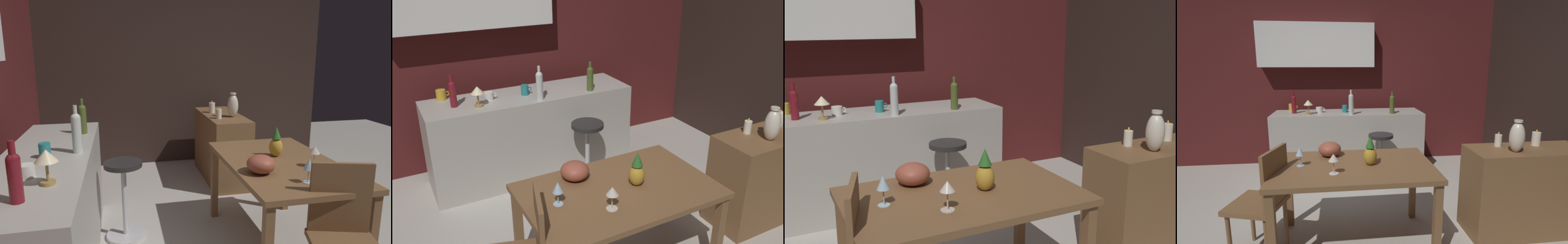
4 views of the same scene
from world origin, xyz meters
TOP-DOWN VIEW (x-y plane):
  - wall_side_right at (2.55, 0.30)m, footprint 0.10×4.40m
  - dining_table at (0.12, -0.22)m, footprint 1.33×0.84m
  - kitchen_counter at (0.13, 1.52)m, footprint 2.10×0.60m
  - sideboard_cabinet at (1.72, -0.21)m, footprint 1.10×0.44m
  - chair_near_window at (-0.62, -0.29)m, footprint 0.50×0.50m
  - bar_stool at (0.53, 1.00)m, footprint 0.34×0.34m
  - wine_glass_left at (-0.33, -0.20)m, footprint 0.07×0.07m
  - wine_glass_right at (-0.05, -0.41)m, footprint 0.08×0.08m
  - pineapple_centerpiece at (0.25, -0.24)m, footprint 0.11×0.11m
  - fruit_bowl at (-0.09, 0.04)m, footprint 0.21×0.21m
  - wine_bottle_olive at (0.73, 1.32)m, footprint 0.07×0.07m
  - wine_bottle_ruby at (-0.61, 1.50)m, footprint 0.07×0.07m
  - wine_bottle_clear at (0.17, 1.31)m, footprint 0.07×0.07m
  - cup_white at (-0.27, 1.54)m, footprint 0.13×0.09m
  - cup_teal at (0.09, 1.51)m, footprint 0.11×0.07m
  - counter_lamp at (-0.41, 1.40)m, footprint 0.12×0.12m
  - pillar_candle_tall at (1.85, -0.11)m, footprint 0.08×0.08m
  - pillar_candle_short at (1.48, -0.10)m, footprint 0.06×0.06m
  - vase_ceramic_ivory at (1.53, -0.28)m, footprint 0.13×0.13m

SIDE VIEW (x-z plane):
  - bar_stool at x=0.53m, z-range 0.02..0.71m
  - sideboard_cabinet at x=1.72m, z-range 0.00..0.82m
  - kitchen_counter at x=0.13m, z-range 0.00..0.90m
  - chair_near_window at x=-0.62m, z-range 0.04..0.97m
  - dining_table at x=0.12m, z-range 0.28..1.02m
  - fruit_bowl at x=-0.09m, z-range 0.74..0.87m
  - pineapple_centerpiece at x=0.25m, z-range 0.72..0.97m
  - wine_glass_left at x=-0.33m, z-range 0.78..0.95m
  - wine_glass_right at x=-0.05m, z-range 0.78..0.94m
  - pillar_candle_short at x=1.48m, z-range 0.81..0.94m
  - pillar_candle_tall at x=1.85m, z-range 0.81..0.96m
  - cup_white at x=-0.27m, z-range 0.90..0.98m
  - cup_teal at x=0.09m, z-range 0.90..1.00m
  - vase_ceramic_ivory at x=1.53m, z-range 0.81..1.10m
  - wine_bottle_ruby at x=-0.61m, z-range 0.89..1.19m
  - wine_bottle_olive at x=0.73m, z-range 0.89..1.19m
  - counter_lamp at x=-0.41m, z-range 0.95..1.14m
  - wine_bottle_clear at x=0.17m, z-range 0.89..1.22m
  - wall_side_right at x=2.55m, z-range 0.00..2.60m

